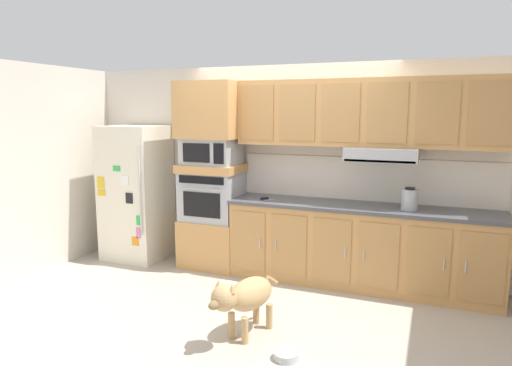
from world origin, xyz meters
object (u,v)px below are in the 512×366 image
at_px(screwdriver, 265,198).
at_px(electric_kettle, 409,199).
at_px(refrigerator, 136,192).
at_px(dog, 245,296).
at_px(microwave, 212,151).
at_px(built_in_oven, 213,196).
at_px(dog_food_bowl, 286,355).

xyz_separation_m(screwdriver, electric_kettle, (1.61, 0.04, 0.10)).
height_order(refrigerator, dog, refrigerator).
bearing_deg(electric_kettle, microwave, 178.84).
distance_m(built_in_oven, screwdriver, 0.74).
bearing_deg(refrigerator, dog, -34.21).
distance_m(microwave, dog, 2.21).
distance_m(refrigerator, dog, 2.72).
distance_m(screwdriver, dog_food_bowl, 2.09).
height_order(electric_kettle, dog, electric_kettle).
height_order(refrigerator, microwave, refrigerator).
distance_m(microwave, electric_kettle, 2.38).
height_order(refrigerator, dog_food_bowl, refrigerator).
distance_m(refrigerator, built_in_oven, 1.10).
bearing_deg(microwave, dog, -54.76).
distance_m(refrigerator, screwdriver, 1.83).
height_order(refrigerator, screwdriver, refrigerator).
bearing_deg(microwave, refrigerator, -176.47).
relative_size(electric_kettle, dog_food_bowl, 1.20).
distance_m(electric_kettle, dog, 2.07).
bearing_deg(dog, electric_kettle, 157.77).
height_order(screwdriver, electric_kettle, electric_kettle).
bearing_deg(refrigerator, dog_food_bowl, -32.96).
bearing_deg(screwdriver, dog_food_bowl, -64.19).
xyz_separation_m(screwdriver, dog_food_bowl, (0.82, -1.70, -0.90)).
height_order(screwdriver, dog, screwdriver).
xyz_separation_m(refrigerator, electric_kettle, (3.44, 0.02, 0.15)).
bearing_deg(dog, screwdriver, -148.96).
bearing_deg(dog, built_in_oven, -127.94).
height_order(built_in_oven, electric_kettle, built_in_oven).
distance_m(microwave, dog_food_bowl, 2.77).
relative_size(refrigerator, dog_food_bowl, 8.80).
xyz_separation_m(electric_kettle, dog_food_bowl, (-0.79, -1.74, -1.00)).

